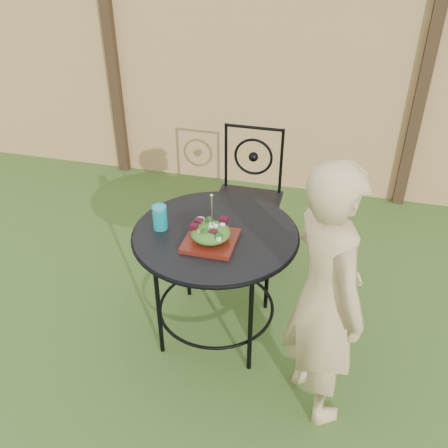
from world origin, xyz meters
The scene contains 9 objects.
ground centered at (0.00, 0.00, 0.00)m, with size 60.00×60.00×0.00m, color #274D18.
fence centered at (0.00, 2.19, 0.95)m, with size 8.00×0.12×1.90m.
patio_table centered at (0.15, 0.25, 0.59)m, with size 0.92×0.92×0.72m.
patio_chair centered at (0.16, 1.09, 0.50)m, with size 0.46×0.46×0.95m.
diner centered at (0.78, -0.12, 0.70)m, with size 0.51×0.34×1.41m, color tan.
salad_plate centered at (0.15, 0.15, 0.74)m, with size 0.27×0.27×0.02m, color #3C1108.
salad centered at (0.15, 0.15, 0.79)m, with size 0.21×0.21×0.08m, color #235614.
fork centered at (0.16, 0.15, 0.92)m, with size 0.01×0.01×0.18m, color silver.
drinking_glass centered at (-0.15, 0.22, 0.79)m, with size 0.08×0.08×0.14m, color #0D999F.
Camera 1 is at (0.76, -1.92, 2.25)m, focal length 40.00 mm.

